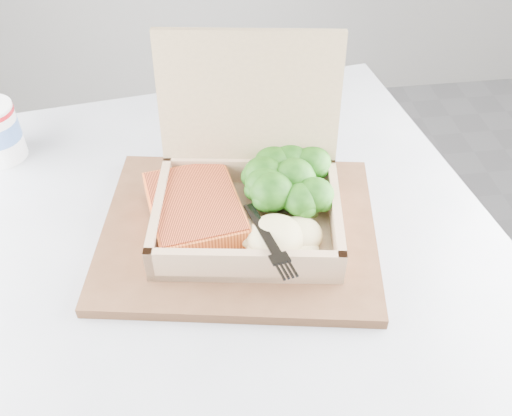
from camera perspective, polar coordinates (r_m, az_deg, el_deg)
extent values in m
cylinder|color=black|center=(1.00, -3.17, -17.71)|extent=(0.07, 0.07, 0.67)
cube|color=#B2B5BC|center=(0.72, -4.23, -4.08)|extent=(0.80, 0.80, 0.03)
cube|color=brown|center=(0.71, -1.73, -2.28)|extent=(0.38, 0.32, 0.01)
cube|color=tan|center=(0.69, -0.85, -1.81)|extent=(0.24, 0.20, 0.01)
cube|color=tan|center=(0.69, -9.55, -0.64)|extent=(0.04, 0.17, 0.04)
cube|color=tan|center=(0.69, 7.89, -0.89)|extent=(0.04, 0.17, 0.04)
cube|color=tan|center=(0.63, -1.10, -5.85)|extent=(0.22, 0.04, 0.04)
cube|color=tan|center=(0.74, -0.67, 3.52)|extent=(0.22, 0.04, 0.04)
cube|color=tan|center=(0.69, -0.70, 10.80)|extent=(0.22, 0.06, 0.17)
cube|color=orange|center=(0.69, -6.12, -0.14)|extent=(0.13, 0.15, 0.03)
ellipsoid|color=beige|center=(0.65, 1.98, -2.88)|extent=(0.11, 0.09, 0.04)
cube|color=black|center=(0.67, -0.82, 0.86)|extent=(0.03, 0.10, 0.02)
cube|color=black|center=(0.62, 1.27, -3.45)|extent=(0.03, 0.05, 0.01)
cube|color=white|center=(0.83, -5.16, 5.21)|extent=(0.08, 0.14, 0.00)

